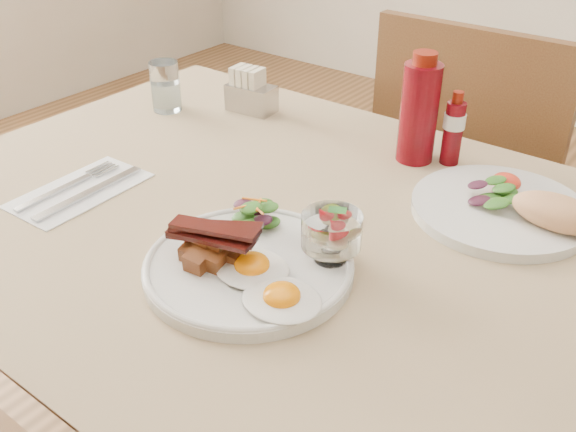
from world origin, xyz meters
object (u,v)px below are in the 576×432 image
(ketchup_bottle, at_px, (419,111))
(sugar_caddy, at_px, (250,93))
(fruit_cup, at_px, (332,231))
(hot_sauce_bottle, at_px, (453,129))
(table, at_px, (308,276))
(water_glass, at_px, (166,89))
(main_plate, at_px, (249,267))
(second_plate, at_px, (513,208))
(chair_far, at_px, (472,189))

(ketchup_bottle, relative_size, sugar_caddy, 1.87)
(fruit_cup, height_order, hot_sauce_bottle, hot_sauce_bottle)
(table, bearing_deg, water_glass, 159.08)
(main_plate, xyz_separation_m, second_plate, (0.23, 0.35, 0.01))
(table, relative_size, chair_far, 1.43)
(table, xyz_separation_m, main_plate, (0.00, -0.14, 0.10))
(second_plate, height_order, sugar_caddy, sugar_caddy)
(sugar_caddy, bearing_deg, main_plate, -55.31)
(table, xyz_separation_m, second_plate, (0.23, 0.21, 0.11))
(ketchup_bottle, relative_size, water_glass, 1.90)
(table, xyz_separation_m, fruit_cup, (0.08, -0.07, 0.15))
(table, bearing_deg, ketchup_bottle, 87.35)
(table, bearing_deg, chair_far, 90.00)
(main_plate, xyz_separation_m, fruit_cup, (0.08, 0.07, 0.05))
(sugar_caddy, xyz_separation_m, water_glass, (-0.14, -0.10, 0.01))
(main_plate, relative_size, water_glass, 2.74)
(table, distance_m, fruit_cup, 0.18)
(second_plate, bearing_deg, ketchup_bottle, 156.80)
(water_glass, bearing_deg, table, -20.92)
(fruit_cup, distance_m, water_glass, 0.64)
(second_plate, bearing_deg, sugar_caddy, 171.55)
(water_glass, bearing_deg, chair_far, 42.99)
(hot_sauce_bottle, relative_size, water_glass, 1.28)
(table, xyz_separation_m, sugar_caddy, (-0.36, 0.30, 0.13))
(fruit_cup, relative_size, water_glass, 0.79)
(sugar_caddy, bearing_deg, second_plate, -13.81)
(chair_far, xyz_separation_m, water_glass, (-0.50, -0.47, 0.27))
(second_plate, bearing_deg, hot_sauce_bottle, 143.58)
(main_plate, distance_m, second_plate, 0.41)
(main_plate, height_order, second_plate, second_plate)
(table, distance_m, hot_sauce_bottle, 0.37)
(table, relative_size, fruit_cup, 16.46)
(fruit_cup, height_order, sugar_caddy, fruit_cup)
(ketchup_bottle, xyz_separation_m, hot_sauce_bottle, (0.06, 0.03, -0.03))
(ketchup_bottle, bearing_deg, hot_sauce_bottle, 24.24)
(table, relative_size, ketchup_bottle, 6.87)
(table, bearing_deg, hot_sauce_bottle, 77.91)
(second_plate, relative_size, hot_sauce_bottle, 2.21)
(ketchup_bottle, bearing_deg, water_glass, -168.37)
(main_plate, bearing_deg, hot_sauce_bottle, 81.46)
(table, height_order, chair_far, chair_far)
(chair_far, bearing_deg, sugar_caddy, -134.75)
(chair_far, bearing_deg, fruit_cup, -83.57)
(table, bearing_deg, sugar_caddy, 140.92)
(chair_far, xyz_separation_m, second_plate, (0.23, -0.46, 0.25))
(table, xyz_separation_m, ketchup_bottle, (0.01, 0.30, 0.18))
(chair_far, xyz_separation_m, main_plate, (0.00, -0.80, 0.24))
(main_plate, relative_size, fruit_cup, 3.47)
(ketchup_bottle, distance_m, hot_sauce_bottle, 0.07)
(ketchup_bottle, bearing_deg, main_plate, -91.80)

